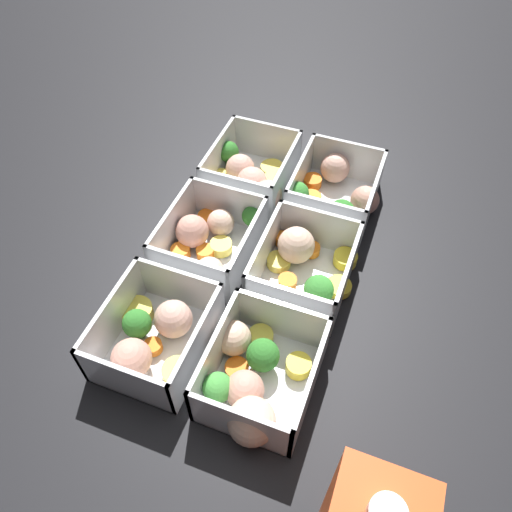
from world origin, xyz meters
TOP-DOWN VIEW (x-y plane):
  - ground_plane at (0.00, 0.00)m, footprint 4.00×4.00m
  - container_near_left at (-0.14, -0.06)m, footprint 0.14×0.13m
  - container_near_center at (-0.00, -0.07)m, footprint 0.14×0.12m
  - container_near_right at (0.15, -0.07)m, footprint 0.14×0.13m
  - container_far_left at (-0.15, 0.07)m, footprint 0.15×0.14m
  - container_far_center at (-0.01, 0.06)m, footprint 0.15×0.13m
  - container_far_right at (0.16, 0.06)m, footprint 0.16×0.13m

SIDE VIEW (x-z plane):
  - ground_plane at x=0.00m, z-range 0.00..0.00m
  - container_near_center at x=0.00m, z-range -0.01..0.06m
  - container_far_center at x=-0.01m, z-range -0.01..0.06m
  - container_near_left at x=-0.14m, z-range -0.01..0.06m
  - container_near_right at x=0.15m, z-range -0.01..0.06m
  - container_far_right at x=0.16m, z-range -0.01..0.06m
  - container_far_left at x=-0.15m, z-range -0.01..0.06m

